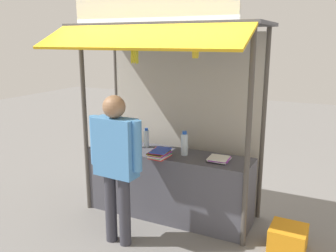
{
  "coord_description": "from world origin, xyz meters",
  "views": [
    {
      "loc": [
        1.92,
        -3.91,
        2.27
      ],
      "look_at": [
        0.0,
        0.0,
        1.22
      ],
      "focal_mm": 38.34,
      "sensor_mm": 36.0,
      "label": 1
    }
  ],
  "objects": [
    {
      "name": "ground_plane",
      "position": [
        0.0,
        0.0,
        0.0
      ],
      "size": [
        20.0,
        20.0,
        0.0
      ],
      "primitive_type": "plane",
      "color": "slate"
    },
    {
      "name": "stall_counter",
      "position": [
        0.0,
        0.0,
        0.43
      ],
      "size": [
        2.16,
        0.56,
        0.87
      ],
      "primitive_type": "cube",
      "color": "#4C4C56",
      "rests_on": "ground"
    },
    {
      "name": "stall_structure",
      "position": [
        0.0,
        0.15,
        1.68
      ],
      "size": [
        2.36,
        1.49,
        2.8
      ],
      "color": "#4C4742",
      "rests_on": "ground"
    },
    {
      "name": "water_bottle_mid_right",
      "position": [
        -0.38,
        0.11,
        0.99
      ],
      "size": [
        0.07,
        0.07,
        0.26
      ],
      "color": "silver",
      "rests_on": "stall_counter"
    },
    {
      "name": "water_bottle_front_left",
      "position": [
        0.22,
        0.01,
        1.01
      ],
      "size": [
        0.09,
        0.09,
        0.31
      ],
      "color": "silver",
      "rests_on": "stall_counter"
    },
    {
      "name": "water_bottle_left",
      "position": [
        -0.72,
        0.12,
        0.97
      ],
      "size": [
        0.06,
        0.06,
        0.22
      ],
      "color": "silver",
      "rests_on": "stall_counter"
    },
    {
      "name": "magazine_stack_far_right",
      "position": [
        -0.87,
        -0.15,
        0.91
      ],
      "size": [
        0.23,
        0.26,
        0.08
      ],
      "color": "white",
      "rests_on": "stall_counter"
    },
    {
      "name": "magazine_stack_back_left",
      "position": [
        0.69,
        -0.02,
        0.89
      ],
      "size": [
        0.26,
        0.27,
        0.05
      ],
      "color": "black",
      "rests_on": "stall_counter"
    },
    {
      "name": "magazine_stack_rear_center",
      "position": [
        -0.01,
        -0.21,
        0.91
      ],
      "size": [
        0.23,
        0.31,
        0.09
      ],
      "color": "red",
      "rests_on": "stall_counter"
    },
    {
      "name": "banana_bunch_rightmost",
      "position": [
        -0.23,
        -0.38,
        2.09
      ],
      "size": [
        0.11,
        0.11,
        0.32
      ],
      "color": "#332D23"
    },
    {
      "name": "banana_bunch_leftmost",
      "position": [
        0.5,
        -0.38,
        2.15
      ],
      "size": [
        0.09,
        0.09,
        0.25
      ],
      "color": "#332D23"
    },
    {
      "name": "vendor_person",
      "position": [
        -0.22,
        -0.84,
        1.03
      ],
      "size": [
        0.65,
        0.24,
        1.7
      ],
      "rotation": [
        0.0,
        0.0,
        -0.06
      ],
      "color": "#383842",
      "rests_on": "ground"
    },
    {
      "name": "plastic_crate",
      "position": [
        1.54,
        -0.14,
        0.13
      ],
      "size": [
        0.39,
        0.39,
        0.27
      ],
      "primitive_type": "cube",
      "rotation": [
        0.0,
        0.0,
        -0.02
      ],
      "color": "orange",
      "rests_on": "ground"
    }
  ]
}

